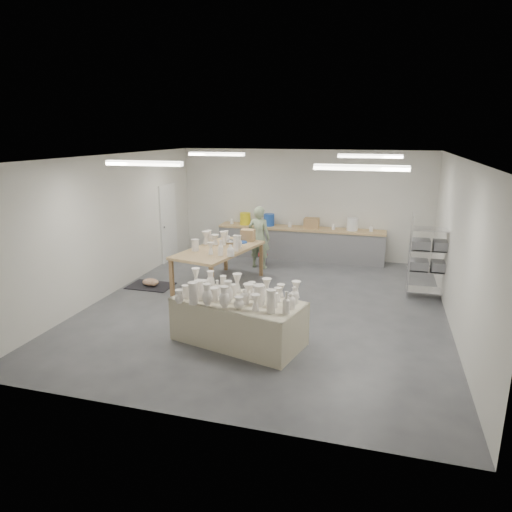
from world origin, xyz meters
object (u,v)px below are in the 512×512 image
(drying_table, at_px, (238,318))
(red_stool, at_px, (262,255))
(potter, at_px, (259,237))
(work_table, at_px, (222,248))

(drying_table, distance_m, red_stool, 4.71)
(potter, bearing_deg, red_stool, -83.67)
(drying_table, relative_size, work_table, 0.92)
(potter, height_order, red_stool, potter)
(work_table, distance_m, red_stool, 1.95)
(work_table, distance_m, potter, 1.60)
(drying_table, height_order, work_table, work_table)
(potter, bearing_deg, work_table, 78.97)
(red_stool, bearing_deg, potter, -90.00)
(work_table, height_order, potter, potter)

